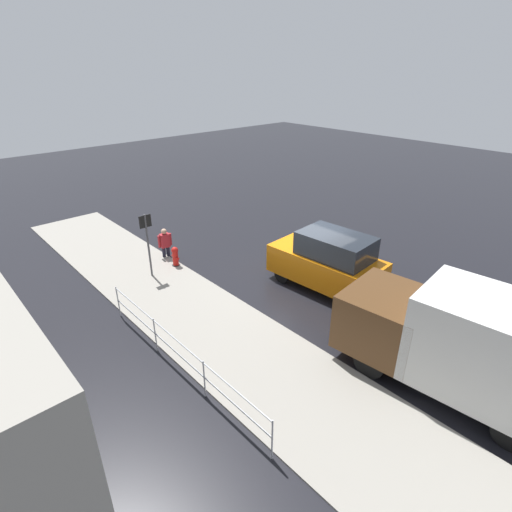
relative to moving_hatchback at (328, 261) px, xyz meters
name	(u,v)px	position (x,y,z in m)	size (l,w,h in m)	color
ground_plane	(303,280)	(0.92, 0.14, -1.03)	(60.00, 60.00, 0.00)	black
kerb_strip	(209,326)	(0.92, 4.34, -1.01)	(24.00, 3.20, 0.04)	gray
moving_hatchback	(328,261)	(0.00, 0.00, 0.00)	(4.01, 1.96, 2.06)	orange
delivery_truck	(465,343)	(-5.07, 1.54, 0.35)	(5.55, 2.60, 2.60)	#513319
fire_hydrant	(175,257)	(4.93, 2.96, -0.63)	(0.42, 0.31, 0.80)	red
pedestrian	(165,241)	(5.88, 2.81, -0.34)	(0.29, 0.56, 1.22)	#B2262D
metal_railing	(177,349)	(-0.14, 6.05, -0.30)	(6.70, 0.04, 1.05)	#B7BABF
sign_post	(147,237)	(4.83, 4.05, 0.55)	(0.07, 0.44, 2.40)	#4C4C51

